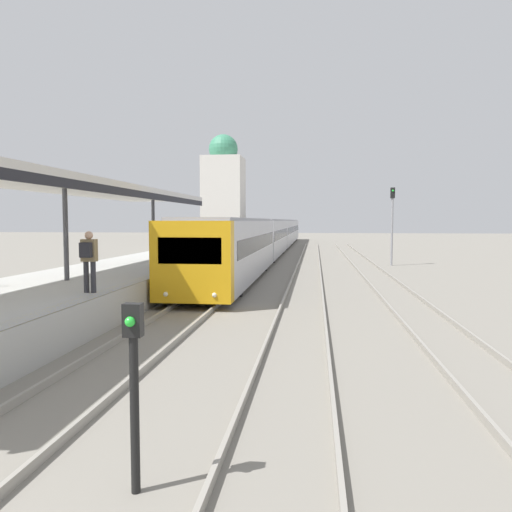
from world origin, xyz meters
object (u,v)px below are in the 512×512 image
person_on_platform (89,256)px  signal_mast_far (392,217)px  signal_post_near (134,378)px  train_near (273,234)px

person_on_platform → signal_mast_far: bearing=62.2°
signal_post_near → signal_mast_far: size_ratio=0.41×
train_near → signal_post_near: bearing=-87.2°
signal_mast_far → signal_post_near: bearing=-103.6°
person_on_platform → signal_mast_far: signal_mast_far is taller
train_near → signal_mast_far: (9.07, -13.97, 1.51)m
signal_post_near → signal_mast_far: (6.96, 28.72, 1.95)m
train_near → signal_post_near: train_near is taller
person_on_platform → train_near: 35.06m
train_near → signal_post_near: 42.74m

